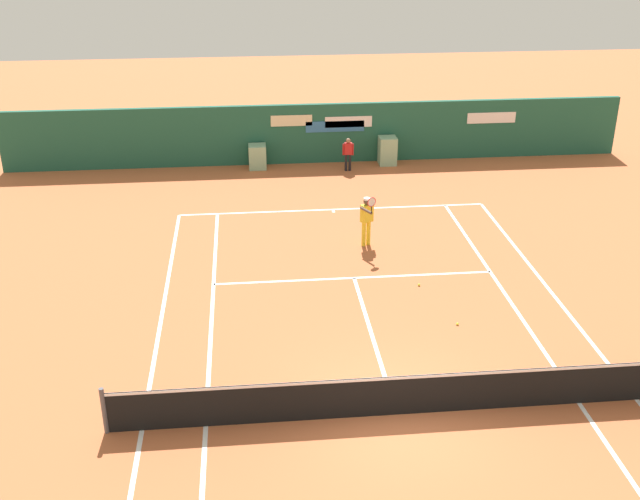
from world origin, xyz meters
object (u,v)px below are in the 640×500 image
Objects in this scene: player_on_baseline at (367,217)px; tennis_ball_mid_court at (419,285)px; ball_kid_left_post at (348,152)px; tennis_ball_by_sideline at (457,324)px.

tennis_ball_mid_court is (1.05, -2.87, -0.92)m from player_on_baseline.
ball_kid_left_post reaches higher than tennis_ball_by_sideline.
player_on_baseline reaches higher than ball_kid_left_post.
ball_kid_left_post is (0.38, 7.18, -0.19)m from player_on_baseline.
ball_kid_left_post is at bearing 93.83° from tennis_ball_mid_court.
tennis_ball_by_sideline is (1.56, -5.10, -0.92)m from player_on_baseline.
player_on_baseline is at bearing 90.37° from ball_kid_left_post.
player_on_baseline is 5.41m from tennis_ball_by_sideline.
ball_kid_left_post is 10.10m from tennis_ball_mid_court.
ball_kid_left_post is 12.36m from tennis_ball_by_sideline.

